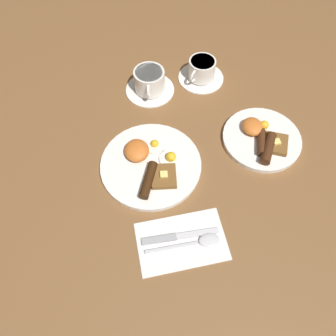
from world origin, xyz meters
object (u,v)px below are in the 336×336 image
at_px(breakfast_plate_near, 150,164).
at_px(teacup_near, 150,82).
at_px(breakfast_plate_far, 262,138).
at_px(spoon, 202,241).
at_px(teacup_far, 201,71).
at_px(knife, 176,237).

distance_m(breakfast_plate_near, teacup_near, 0.30).
bearing_deg(breakfast_plate_far, spoon, -45.26).
relative_size(teacup_far, spoon, 0.83).
bearing_deg(breakfast_plate_far, teacup_near, -135.05).
bearing_deg(knife, teacup_far, 71.56).
bearing_deg(knife, breakfast_plate_far, 40.17).
xyz_separation_m(teacup_far, knife, (0.53, -0.22, -0.02)).
xyz_separation_m(breakfast_plate_far, teacup_far, (-0.29, -0.10, 0.02)).
bearing_deg(breakfast_plate_far, breakfast_plate_near, -88.28).
distance_m(teacup_far, knife, 0.57).
bearing_deg(teacup_near, teacup_far, 94.65).
xyz_separation_m(breakfast_plate_far, knife, (0.23, -0.32, -0.01)).
bearing_deg(teacup_near, breakfast_plate_near, -11.51).
relative_size(breakfast_plate_near, knife, 1.46).
relative_size(knife, spoon, 1.05).
bearing_deg(spoon, teacup_near, 94.72).
relative_size(breakfast_plate_far, teacup_near, 1.45).
bearing_deg(teacup_far, knife, -22.75).
bearing_deg(breakfast_plate_near, teacup_far, 141.97).
relative_size(teacup_far, knife, 0.79).
bearing_deg(teacup_near, breakfast_plate_far, 44.95).
xyz_separation_m(breakfast_plate_near, teacup_near, (-0.29, 0.06, 0.02)).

